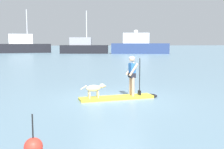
% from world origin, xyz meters
% --- Properties ---
extents(ground_plane, '(400.00, 400.00, 0.00)m').
position_xyz_m(ground_plane, '(0.00, 0.00, 0.00)').
color(ground_plane, slate).
extents(paddleboard, '(3.42, 1.01, 0.10)m').
position_xyz_m(paddleboard, '(0.23, 0.02, 0.05)').
color(paddleboard, yellow).
rests_on(paddleboard, ground_plane).
extents(person_paddler, '(0.63, 0.51, 1.65)m').
position_xyz_m(person_paddler, '(0.69, 0.08, 1.05)').
color(person_paddler, tan).
rests_on(person_paddler, paddleboard).
extents(dog, '(1.06, 0.28, 0.56)m').
position_xyz_m(dog, '(-0.93, -0.10, 0.48)').
color(dog, '#CCB78C').
rests_on(dog, paddleboard).
extents(moored_boat_starboard, '(11.56, 4.05, 9.72)m').
position_xyz_m(moored_boat_starboard, '(-10.31, 52.56, 1.60)').
color(moored_boat_starboard, black).
rests_on(moored_boat_starboard, ground_plane).
extents(moored_boat_far_port, '(10.44, 4.71, 9.02)m').
position_xyz_m(moored_boat_far_port, '(2.65, 46.58, 1.31)').
color(moored_boat_far_port, black).
rests_on(moored_boat_far_port, ground_plane).
extents(moored_boat_outer, '(12.32, 5.75, 4.96)m').
position_xyz_m(moored_boat_outer, '(14.02, 43.49, 1.64)').
color(moored_boat_outer, navy).
rests_on(moored_boat_outer, ground_plane).
extents(marker_buoy, '(0.39, 0.39, 0.89)m').
position_xyz_m(marker_buoy, '(-2.84, -5.14, 0.20)').
color(marker_buoy, red).
rests_on(marker_buoy, ground_plane).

